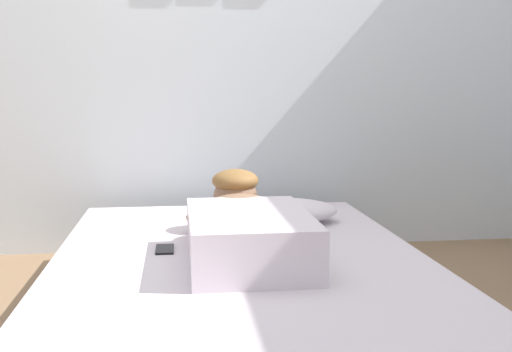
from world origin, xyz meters
TOP-DOWN VIEW (x-y plane):
  - ground_plane at (0.00, 0.00)m, footprint 11.70×11.70m
  - back_wall at (-0.00, 1.47)m, footprint 3.85×0.12m
  - bed at (0.01, 0.22)m, footprint 1.41×2.07m
  - pillow at (0.26, 0.75)m, footprint 0.52×0.32m
  - person_lying at (0.03, 0.25)m, footprint 0.43×0.92m
  - coffee_cup at (0.26, 0.56)m, footprint 0.12×0.09m
  - cell_phone at (-0.26, 0.32)m, footprint 0.07×0.14m

SIDE VIEW (x-z plane):
  - ground_plane at x=0.00m, z-range 0.00..0.00m
  - bed at x=0.01m, z-range 0.00..0.28m
  - cell_phone at x=-0.26m, z-range 0.28..0.29m
  - coffee_cup at x=0.26m, z-range 0.28..0.36m
  - pillow at x=0.26m, z-range 0.28..0.39m
  - person_lying at x=0.03m, z-range 0.25..0.52m
  - back_wall at x=0.00m, z-range 0.00..2.50m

